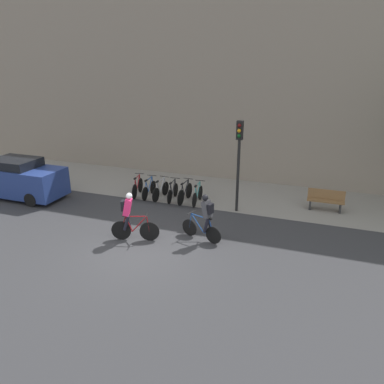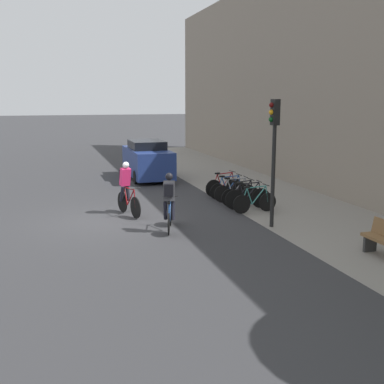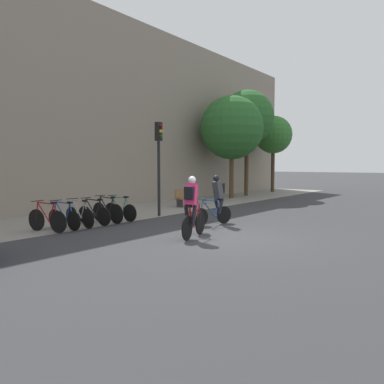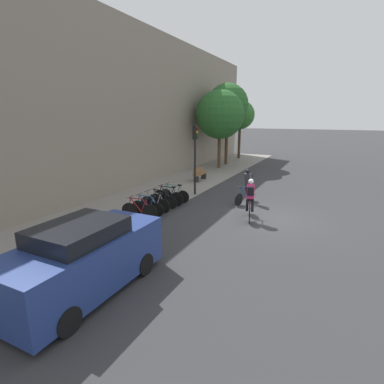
{
  "view_description": "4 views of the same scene",
  "coord_description": "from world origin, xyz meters",
  "px_view_note": "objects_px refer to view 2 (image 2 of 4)",
  "views": [
    {
      "loc": [
        5.5,
        -9.94,
        6.16
      ],
      "look_at": [
        0.98,
        2.49,
        1.45
      ],
      "focal_mm": 35.0,
      "sensor_mm": 36.0,
      "label": 1
    },
    {
      "loc": [
        15.17,
        -1.8,
        3.89
      ],
      "look_at": [
        0.11,
        2.8,
        0.81
      ],
      "focal_mm": 45.0,
      "sensor_mm": 36.0,
      "label": 2
    },
    {
      "loc": [
        -9.15,
        -5.79,
        2.12
      ],
      "look_at": [
        1.1,
        2.13,
        1.18
      ],
      "focal_mm": 35.0,
      "sensor_mm": 36.0,
      "label": 3
    },
    {
      "loc": [
        -12.64,
        -2.44,
        4.3
      ],
      "look_at": [
        -1.23,
        3.2,
        1.08
      ],
      "focal_mm": 28.0,
      "sensor_mm": 36.0,
      "label": 4
    }
  ],
  "objects_px": {
    "parked_bike_4": "(248,197)",
    "parked_bike_1": "(229,189)",
    "parked_bike_2": "(235,192)",
    "traffic_light_pole": "(274,140)",
    "cyclist_pink": "(126,187)",
    "parked_bike_5": "(255,201)",
    "parked_car": "(148,160)",
    "parked_bike_3": "(241,195)",
    "parked_bike_0": "(224,186)",
    "cyclist_grey": "(169,200)"
  },
  "relations": [
    {
      "from": "parked_bike_2",
      "to": "cyclist_pink",
      "type": "bearing_deg",
      "value": -79.79
    },
    {
      "from": "parked_bike_1",
      "to": "parked_car",
      "type": "height_order",
      "value": "parked_car"
    },
    {
      "from": "parked_bike_4",
      "to": "traffic_light_pole",
      "type": "distance_m",
      "value": 3.35
    },
    {
      "from": "parked_bike_0",
      "to": "parked_bike_5",
      "type": "distance_m",
      "value": 3.03
    },
    {
      "from": "cyclist_pink",
      "to": "cyclist_grey",
      "type": "relative_size",
      "value": 1.02
    },
    {
      "from": "parked_bike_5",
      "to": "parked_car",
      "type": "bearing_deg",
      "value": -165.8
    },
    {
      "from": "cyclist_grey",
      "to": "parked_car",
      "type": "distance_m",
      "value": 9.69
    },
    {
      "from": "parked_bike_1",
      "to": "parked_bike_2",
      "type": "distance_m",
      "value": 0.6
    },
    {
      "from": "cyclist_grey",
      "to": "traffic_light_pole",
      "type": "distance_m",
      "value": 3.58
    },
    {
      "from": "cyclist_grey",
      "to": "parked_bike_1",
      "type": "bearing_deg",
      "value": 138.84
    },
    {
      "from": "parked_bike_0",
      "to": "traffic_light_pole",
      "type": "xyz_separation_m",
      "value": [
        4.9,
        -0.29,
        2.25
      ]
    },
    {
      "from": "parked_bike_0",
      "to": "parked_bike_3",
      "type": "distance_m",
      "value": 1.82
    },
    {
      "from": "parked_bike_2",
      "to": "parked_car",
      "type": "relative_size",
      "value": 0.38
    },
    {
      "from": "parked_bike_5",
      "to": "traffic_light_pole",
      "type": "bearing_deg",
      "value": -8.68
    },
    {
      "from": "parked_bike_4",
      "to": "parked_car",
      "type": "distance_m",
      "value": 7.8
    },
    {
      "from": "parked_bike_1",
      "to": "parked_bike_4",
      "type": "height_order",
      "value": "parked_bike_4"
    },
    {
      "from": "parked_bike_0",
      "to": "parked_bike_5",
      "type": "height_order",
      "value": "parked_bike_0"
    },
    {
      "from": "parked_bike_0",
      "to": "parked_bike_3",
      "type": "height_order",
      "value": "parked_bike_0"
    },
    {
      "from": "cyclist_pink",
      "to": "parked_bike_1",
      "type": "xyz_separation_m",
      "value": [
        -1.37,
        4.26,
        -0.56
      ]
    },
    {
      "from": "parked_bike_1",
      "to": "traffic_light_pole",
      "type": "relative_size",
      "value": 0.42
    },
    {
      "from": "parked_bike_5",
      "to": "parked_car",
      "type": "distance_m",
      "value": 8.38
    },
    {
      "from": "parked_bike_4",
      "to": "parked_car",
      "type": "bearing_deg",
      "value": -164.7
    },
    {
      "from": "parked_bike_2",
      "to": "parked_bike_4",
      "type": "height_order",
      "value": "parked_bike_4"
    },
    {
      "from": "parked_bike_2",
      "to": "parked_bike_5",
      "type": "bearing_deg",
      "value": -0.01
    },
    {
      "from": "parked_bike_2",
      "to": "parked_bike_3",
      "type": "distance_m",
      "value": 0.61
    },
    {
      "from": "cyclist_pink",
      "to": "parked_bike_4",
      "type": "xyz_separation_m",
      "value": [
        0.44,
        4.26,
        -0.53
      ]
    },
    {
      "from": "parked_bike_0",
      "to": "parked_car",
      "type": "xyz_separation_m",
      "value": [
        -5.09,
        -2.05,
        0.49
      ]
    },
    {
      "from": "parked_bike_1",
      "to": "traffic_light_pole",
      "type": "height_order",
      "value": "traffic_light_pole"
    },
    {
      "from": "parked_bike_4",
      "to": "traffic_light_pole",
      "type": "height_order",
      "value": "traffic_light_pole"
    },
    {
      "from": "cyclist_grey",
      "to": "parked_car",
      "type": "xyz_separation_m",
      "value": [
        -9.59,
        1.35,
        -0.05
      ]
    },
    {
      "from": "parked_bike_5",
      "to": "parked_bike_1",
      "type": "bearing_deg",
      "value": -179.99
    },
    {
      "from": "cyclist_pink",
      "to": "cyclist_grey",
      "type": "xyz_separation_m",
      "value": [
        2.53,
        0.85,
        0.0
      ]
    },
    {
      "from": "cyclist_grey",
      "to": "parked_bike_4",
      "type": "relative_size",
      "value": 1.02
    },
    {
      "from": "traffic_light_pole",
      "to": "parked_bike_5",
      "type": "bearing_deg",
      "value": 171.32
    },
    {
      "from": "parked_bike_0",
      "to": "parked_bike_1",
      "type": "bearing_deg",
      "value": -0.13
    },
    {
      "from": "parked_bike_3",
      "to": "parked_car",
      "type": "distance_m",
      "value": 7.22
    },
    {
      "from": "parked_bike_4",
      "to": "traffic_light_pole",
      "type": "xyz_separation_m",
      "value": [
        2.48,
        -0.29,
        2.24
      ]
    },
    {
      "from": "cyclist_pink",
      "to": "parked_bike_5",
      "type": "distance_m",
      "value": 4.42
    },
    {
      "from": "parked_bike_4",
      "to": "traffic_light_pole",
      "type": "relative_size",
      "value": 0.44
    },
    {
      "from": "parked_bike_0",
      "to": "parked_bike_2",
      "type": "relative_size",
      "value": 0.99
    },
    {
      "from": "cyclist_pink",
      "to": "parked_bike_4",
      "type": "relative_size",
      "value": 1.05
    },
    {
      "from": "cyclist_grey",
      "to": "parked_bike_2",
      "type": "distance_m",
      "value": 4.77
    },
    {
      "from": "cyclist_grey",
      "to": "parked_car",
      "type": "bearing_deg",
      "value": 171.96
    },
    {
      "from": "parked_bike_4",
      "to": "parked_bike_1",
      "type": "bearing_deg",
      "value": -179.97
    },
    {
      "from": "cyclist_grey",
      "to": "parked_bike_1",
      "type": "distance_m",
      "value": 5.21
    },
    {
      "from": "parked_bike_1",
      "to": "parked_bike_2",
      "type": "xyz_separation_m",
      "value": [
        0.6,
        0.0,
        0.01
      ]
    },
    {
      "from": "traffic_light_pole",
      "to": "parked_car",
      "type": "relative_size",
      "value": 0.9
    },
    {
      "from": "parked_bike_4",
      "to": "parked_car",
      "type": "xyz_separation_m",
      "value": [
        -7.51,
        -2.05,
        0.48
      ]
    },
    {
      "from": "cyclist_pink",
      "to": "parked_bike_5",
      "type": "relative_size",
      "value": 1.09
    },
    {
      "from": "traffic_light_pole",
      "to": "cyclist_pink",
      "type": "bearing_deg",
      "value": -126.35
    }
  ]
}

